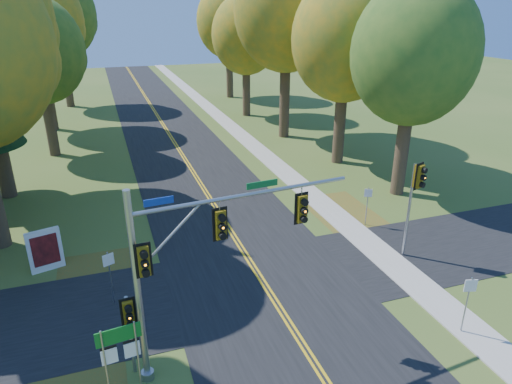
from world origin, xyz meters
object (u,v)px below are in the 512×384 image
object	(u,v)px
east_signal_pole	(416,187)
route_sign_cluster	(120,349)
traffic_mast	(195,253)
info_kiosk	(45,250)

from	to	relation	value
east_signal_pole	route_sign_cluster	xyz separation A→B (m)	(-13.27, -4.46, -1.63)
traffic_mast	info_kiosk	xyz separation A→B (m)	(-5.28, 7.96, -3.22)
info_kiosk	route_sign_cluster	bearing A→B (deg)	-87.45
traffic_mast	info_kiosk	bearing A→B (deg)	118.27
route_sign_cluster	info_kiosk	bearing A→B (deg)	100.33
route_sign_cluster	traffic_mast	bearing A→B (deg)	10.66
route_sign_cluster	info_kiosk	world-z (taller)	route_sign_cluster
east_signal_pole	info_kiosk	size ratio (longest dim) A/B	2.37
route_sign_cluster	info_kiosk	distance (m)	9.25
traffic_mast	info_kiosk	distance (m)	10.08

